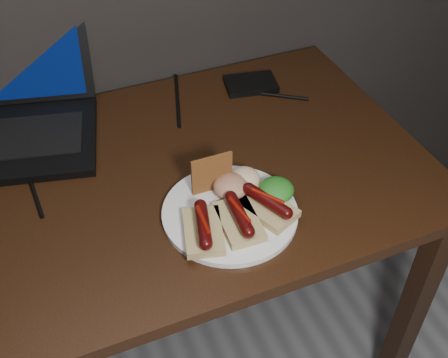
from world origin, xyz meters
TOP-DOWN VIEW (x-y plane):
  - desk at (0.00, 1.38)m, footprint 1.40×0.70m
  - laptop at (-0.14, 1.67)m, footprint 0.46×0.44m
  - hard_drive at (0.45, 1.61)m, footprint 0.14×0.11m
  - desk_cables at (0.02, 1.54)m, footprint 1.05×0.38m
  - plate at (0.22, 1.22)m, footprint 0.30×0.30m
  - bread_sausage_left at (0.15, 1.18)m, footprint 0.10×0.13m
  - bread_sausage_center at (0.22, 1.18)m, footprint 0.08×0.12m
  - bread_sausage_right at (0.28, 1.19)m, footprint 0.11×0.13m
  - crispbread at (0.21, 1.29)m, footprint 0.08×0.01m
  - salad_greens at (0.32, 1.22)m, footprint 0.07×0.07m
  - salsa_mound at (0.24, 1.26)m, footprint 0.07×0.07m
  - coleslaw_mound at (0.28, 1.28)m, footprint 0.06×0.06m

SIDE VIEW (x-z plane):
  - desk at x=0.00m, z-range 0.29..1.04m
  - desk_cables at x=0.02m, z-range 0.75..0.76m
  - plate at x=0.22m, z-range 0.75..0.76m
  - hard_drive at x=0.45m, z-range 0.75..0.77m
  - bread_sausage_left at x=0.15m, z-range 0.76..0.80m
  - bread_sausage_center at x=0.22m, z-range 0.76..0.80m
  - bread_sausage_right at x=0.28m, z-range 0.76..0.80m
  - coleslaw_mound at x=0.28m, z-range 0.76..0.80m
  - salad_greens at x=0.32m, z-range 0.76..0.80m
  - salsa_mound at x=0.24m, z-range 0.76..0.80m
  - laptop at x=-0.14m, z-range 0.68..0.92m
  - crispbread at x=0.21m, z-range 0.76..0.85m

